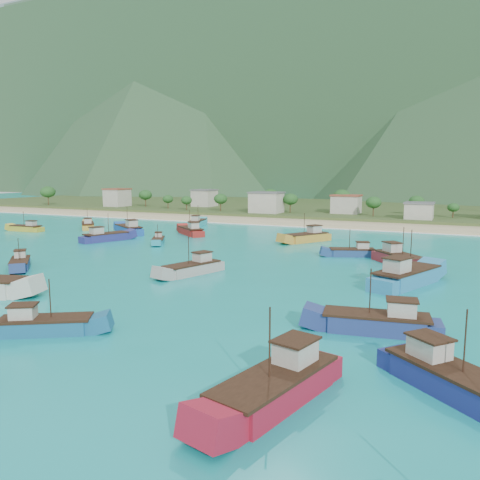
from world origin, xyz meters
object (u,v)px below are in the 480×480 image
at_px(boat_6, 20,264).
at_px(boat_23, 88,226).
at_px(boat_26, 353,253).
at_px(boat_27, 43,327).
at_px(boat_24, 406,278).
at_px(boat_5, 451,382).
at_px(boat_28, 26,229).
at_px(boat_10, 158,241).
at_px(boat_0, 197,223).
at_px(boat_12, 399,260).
at_px(boat_21, 378,324).
at_px(boat_17, 277,388).
at_px(boat_22, 129,230).
at_px(boat_8, 307,238).
at_px(boat_2, 191,232).
at_px(boat_11, 105,238).
at_px(boat_16, 193,269).

height_order(boat_6, boat_23, boat_23).
distance_m(boat_26, boat_27, 59.20).
bearing_deg(boat_26, boat_6, 104.52).
bearing_deg(boat_24, boat_5, -56.87).
bearing_deg(boat_28, boat_10, -99.01).
bearing_deg(boat_10, boat_23, -53.80).
distance_m(boat_0, boat_12, 72.44).
bearing_deg(boat_21, boat_27, 106.23).
distance_m(boat_10, boat_17, 76.29).
height_order(boat_24, boat_28, boat_24).
bearing_deg(boat_12, boat_22, -52.66).
xyz_separation_m(boat_23, boat_26, (77.87, -13.36, -0.13)).
height_order(boat_0, boat_28, boat_0).
bearing_deg(boat_28, boat_6, -136.00).
distance_m(boat_10, boat_21, 67.46).
height_order(boat_0, boat_8, boat_8).
height_order(boat_8, boat_26, boat_8).
height_order(boat_5, boat_8, boat_8).
distance_m(boat_2, boat_22, 16.61).
xyz_separation_m(boat_11, boat_26, (56.17, 4.15, -0.23)).
bearing_deg(boat_28, boat_24, -106.99).
distance_m(boat_23, boat_27, 91.69).
bearing_deg(boat_10, boat_0, -103.88).
xyz_separation_m(boat_2, boat_21, (55.33, -56.17, -0.00)).
distance_m(boat_16, boat_21, 34.22).
height_order(boat_6, boat_27, boat_27).
distance_m(boat_2, boat_26, 46.32).
relative_size(boat_0, boat_23, 1.19).
height_order(boat_16, boat_22, boat_22).
bearing_deg(boat_5, boat_10, -90.16).
bearing_deg(boat_6, boat_27, 97.13).
relative_size(boat_21, boat_26, 1.22).
distance_m(boat_0, boat_27, 95.33).
bearing_deg(boat_21, boat_28, 56.86).
bearing_deg(boat_2, boat_11, -174.09).
distance_m(boat_11, boat_26, 56.33).
bearing_deg(boat_0, boat_12, -47.28).
height_order(boat_16, boat_21, boat_21).
bearing_deg(boat_17, boat_16, -37.52).
height_order(boat_5, boat_6, boat_5).
xyz_separation_m(boat_6, boat_11, (-8.62, 30.49, 0.24)).
height_order(boat_12, boat_22, boat_22).
distance_m(boat_2, boat_16, 47.56).
height_order(boat_11, boat_24, boat_24).
bearing_deg(boat_22, boat_0, 16.07).
bearing_deg(boat_21, boat_24, -10.29).
distance_m(boat_0, boat_17, 109.84).
relative_size(boat_5, boat_22, 0.87).
xyz_separation_m(boat_11, boat_23, (-21.69, 17.51, -0.10)).
bearing_deg(boat_0, boat_24, -55.29).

